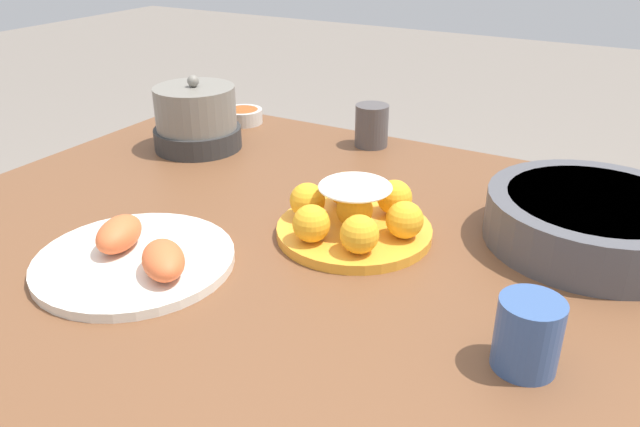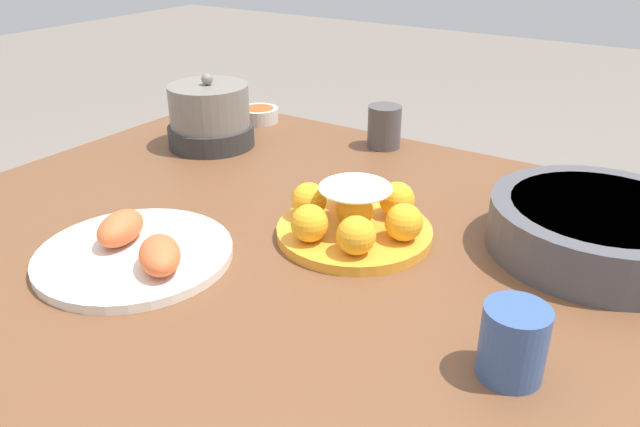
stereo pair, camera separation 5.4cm
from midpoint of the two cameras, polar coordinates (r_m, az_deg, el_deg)
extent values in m
cylinder|color=brown|center=(1.79, -11.07, -2.53)|extent=(0.06, 0.06, 0.70)
cube|color=brown|center=(0.97, -4.71, -3.05)|extent=(1.23, 1.04, 0.03)
cylinder|color=gold|center=(0.97, 1.53, -1.61)|extent=(0.24, 0.24, 0.02)
sphere|color=#F4A823|center=(0.93, 6.10, -0.61)|extent=(0.06, 0.06, 0.06)
sphere|color=#F4A823|center=(1.00, 5.29, 1.46)|extent=(0.06, 0.06, 0.06)
sphere|color=#F4A823|center=(1.02, 0.82, 2.25)|extent=(0.06, 0.06, 0.06)
sphere|color=#F4A823|center=(0.98, -2.73, 1.18)|extent=(0.06, 0.06, 0.06)
sphere|color=#F4A823|center=(0.91, -2.49, -0.94)|extent=(0.06, 0.06, 0.06)
sphere|color=#F4A823|center=(0.88, 1.87, -1.94)|extent=(0.06, 0.06, 0.06)
ellipsoid|color=white|center=(0.94, 1.59, 2.42)|extent=(0.11, 0.11, 0.02)
sphere|color=#F4A823|center=(0.95, 1.56, 0.32)|extent=(0.06, 0.06, 0.06)
cylinder|color=#4C4C51|center=(1.01, 22.34, -0.65)|extent=(0.32, 0.32, 0.08)
cylinder|color=brown|center=(0.99, 22.65, 0.99)|extent=(0.26, 0.26, 0.01)
cylinder|color=beige|center=(1.51, -8.09, 8.80)|extent=(0.09, 0.09, 0.03)
cylinder|color=#9E4C1E|center=(1.51, -8.12, 9.29)|extent=(0.07, 0.07, 0.01)
cylinder|color=silver|center=(0.94, -18.18, -4.15)|extent=(0.28, 0.28, 0.01)
ellipsoid|color=#E06033|center=(0.87, -15.88, -4.13)|extent=(0.11, 0.10, 0.04)
ellipsoid|color=#E06033|center=(0.95, -19.46, -1.79)|extent=(0.08, 0.10, 0.05)
cylinder|color=#38568E|center=(0.71, 16.40, -10.61)|extent=(0.07, 0.07, 0.09)
cylinder|color=#4C4747|center=(1.34, 3.58, 8.02)|extent=(0.07, 0.07, 0.09)
cylinder|color=#2D2D2D|center=(1.36, -12.21, 6.78)|extent=(0.18, 0.18, 0.04)
cylinder|color=slate|center=(1.34, -12.48, 9.43)|extent=(0.17, 0.17, 0.09)
sphere|color=slate|center=(1.33, -12.71, 11.72)|extent=(0.02, 0.02, 0.02)
camera|label=1|loc=(0.03, -91.63, -0.79)|focal=35.00mm
camera|label=2|loc=(0.03, 88.37, 0.79)|focal=35.00mm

